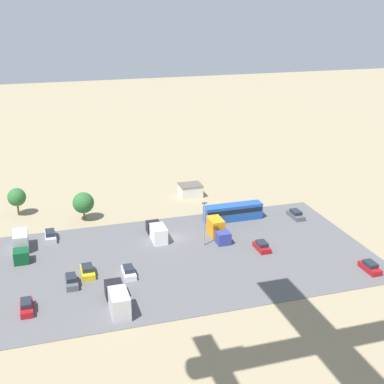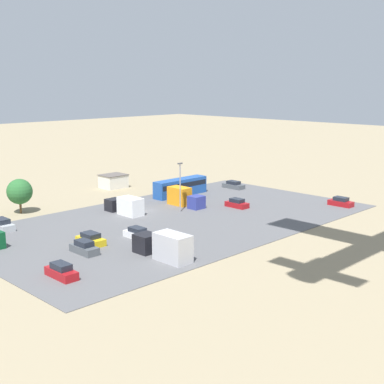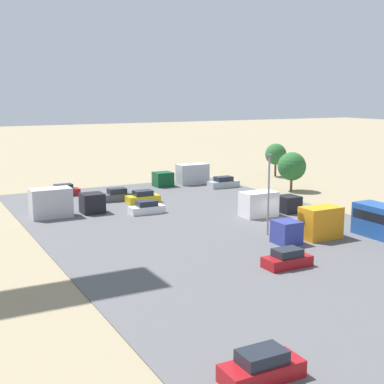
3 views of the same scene
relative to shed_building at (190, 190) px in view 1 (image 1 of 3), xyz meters
name	(u,v)px [view 1 (image 1 of 3)]	position (x,y,z in m)	size (l,w,h in m)	color
ground_plane	(175,238)	(8.88, 19.93, -1.37)	(400.00, 400.00, 0.00)	gray
parking_lot_surface	(188,257)	(8.88, 28.15, -1.33)	(61.73, 34.83, 0.08)	#565659
shed_building	(190,190)	(0.00, 0.00, 0.00)	(4.95, 4.23, 2.74)	silver
bus	(233,212)	(-4.13, 15.28, 0.41)	(11.58, 2.59, 3.17)	#1E4C9E
parked_car_0	(129,272)	(19.59, 31.42, -0.67)	(1.79, 4.17, 1.51)	silver
parked_car_1	(27,307)	(35.07, 37.30, -0.61)	(1.71, 4.33, 1.64)	maroon
parked_car_2	(50,236)	(30.66, 14.11, -0.61)	(1.91, 4.69, 1.65)	#ADB2B7
parked_car_3	(370,267)	(-17.62, 41.15, -0.65)	(1.81, 4.20, 1.54)	maroon
parked_car_4	(262,246)	(-4.16, 29.14, -0.66)	(1.86, 4.01, 1.52)	maroon
parked_car_5	(88,271)	(25.76, 29.32, -0.64)	(2.00, 4.27, 1.58)	gold
parked_car_6	(296,215)	(-16.49, 17.84, -0.67)	(1.91, 4.58, 1.49)	#4C5156
parked_car_7	(71,281)	(28.48, 31.88, -0.60)	(1.77, 4.20, 1.65)	#4C5156
parked_truck_0	(21,245)	(35.69, 18.20, 0.13)	(2.46, 8.83, 3.12)	#0C4723
parked_truck_1	(157,232)	(12.12, 19.40, 0.01)	(2.44, 7.49, 2.85)	black
parked_truck_2	(118,299)	(22.78, 40.52, 0.24)	(2.50, 8.42, 3.35)	black
parked_truck_3	(218,230)	(1.41, 21.95, 0.13)	(2.36, 7.15, 3.12)	navy
tree_near_shed	(83,203)	(23.79, 6.70, 2.24)	(4.14, 4.14, 5.70)	brown
tree_apron_mid	(17,197)	(36.19, 0.36, 2.47)	(3.63, 3.63, 5.68)	brown
light_pole_lot_centre	(204,222)	(4.86, 24.57, 3.19)	(0.90, 0.28, 8.12)	gray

